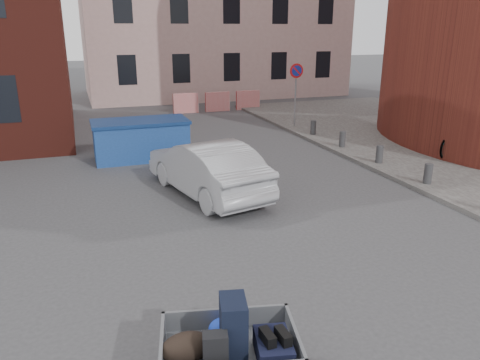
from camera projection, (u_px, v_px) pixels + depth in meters
name	position (u px, v px, depth m)	size (l,w,h in m)	color
ground	(233.00, 235.00, 9.84)	(120.00, 120.00, 0.00)	#38383A
sidewalk	(464.00, 150.00, 16.57)	(9.00, 24.00, 0.12)	#474442
no_parking_sign	(296.00, 82.00, 19.62)	(0.60, 0.09, 2.65)	gray
bollards	(379.00, 154.00, 14.67)	(0.22, 9.02, 0.55)	#3A3A3D
barriers	(218.00, 102.00, 24.47)	(4.70, 0.18, 1.00)	red
trailer	(229.00, 347.00, 5.46)	(1.80, 1.94, 1.20)	black
dumpster	(141.00, 139.00, 15.47)	(3.10, 1.60, 1.30)	#204898
silver_car	(207.00, 168.00, 12.11)	(1.51, 4.33, 1.43)	#A7A9AE
bicycle	(456.00, 139.00, 15.42)	(0.74, 2.13, 1.12)	black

